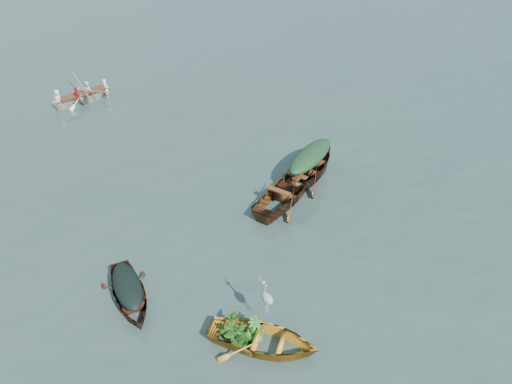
{
  "coord_description": "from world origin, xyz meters",
  "views": [
    {
      "loc": [
        -7.64,
        -9.91,
        9.78
      ],
      "look_at": [
        -0.5,
        1.38,
        0.5
      ],
      "focal_mm": 35.0,
      "sensor_mm": 36.0,
      "label": 1
    }
  ],
  "objects_px": {
    "open_wooden_boat": "(287,199)",
    "dark_covered_boat": "(131,301)",
    "green_tarp_boat": "(309,177)",
    "rowed_boat": "(84,102)",
    "yellow_dinghy": "(263,347)",
    "heron": "(267,303)"
  },
  "relations": [
    {
      "from": "dark_covered_boat",
      "to": "rowed_boat",
      "type": "relative_size",
      "value": 0.85
    },
    {
      "from": "open_wooden_boat",
      "to": "rowed_boat",
      "type": "distance_m",
      "value": 11.92
    },
    {
      "from": "green_tarp_boat",
      "to": "rowed_boat",
      "type": "distance_m",
      "value": 11.77
    },
    {
      "from": "rowed_boat",
      "to": "green_tarp_boat",
      "type": "bearing_deg",
      "value": -165.24
    },
    {
      "from": "green_tarp_boat",
      "to": "dark_covered_boat",
      "type": "bearing_deg",
      "value": 80.59
    },
    {
      "from": "yellow_dinghy",
      "to": "rowed_boat",
      "type": "distance_m",
      "value": 16.02
    },
    {
      "from": "open_wooden_boat",
      "to": "dark_covered_boat",
      "type": "bearing_deg",
      "value": 79.6
    },
    {
      "from": "green_tarp_boat",
      "to": "open_wooden_boat",
      "type": "height_order",
      "value": "green_tarp_boat"
    },
    {
      "from": "open_wooden_boat",
      "to": "rowed_boat",
      "type": "relative_size",
      "value": 1.2
    },
    {
      "from": "yellow_dinghy",
      "to": "green_tarp_boat",
      "type": "height_order",
      "value": "green_tarp_boat"
    },
    {
      "from": "yellow_dinghy",
      "to": "rowed_boat",
      "type": "relative_size",
      "value": 0.85
    },
    {
      "from": "open_wooden_boat",
      "to": "rowed_boat",
      "type": "xyz_separation_m",
      "value": [
        -3.47,
        11.4,
        0.0
      ]
    },
    {
      "from": "green_tarp_boat",
      "to": "yellow_dinghy",
      "type": "bearing_deg",
      "value": 108.43
    },
    {
      "from": "rowed_boat",
      "to": "heron",
      "type": "height_order",
      "value": "heron"
    },
    {
      "from": "dark_covered_boat",
      "to": "green_tarp_boat",
      "type": "relative_size",
      "value": 0.66
    },
    {
      "from": "yellow_dinghy",
      "to": "green_tarp_boat",
      "type": "xyz_separation_m",
      "value": [
        5.44,
        5.33,
        0.0
      ]
    },
    {
      "from": "yellow_dinghy",
      "to": "green_tarp_boat",
      "type": "relative_size",
      "value": 0.67
    },
    {
      "from": "heron",
      "to": "yellow_dinghy",
      "type": "bearing_deg",
      "value": -174.81
    },
    {
      "from": "rowed_boat",
      "to": "heron",
      "type": "bearing_deg",
      "value": 169.46
    },
    {
      "from": "heron",
      "to": "open_wooden_boat",
      "type": "bearing_deg",
      "value": 7.21
    },
    {
      "from": "yellow_dinghy",
      "to": "heron",
      "type": "xyz_separation_m",
      "value": [
        0.37,
        0.41,
        0.91
      ]
    },
    {
      "from": "open_wooden_boat",
      "to": "heron",
      "type": "relative_size",
      "value": 5.08
    }
  ]
}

